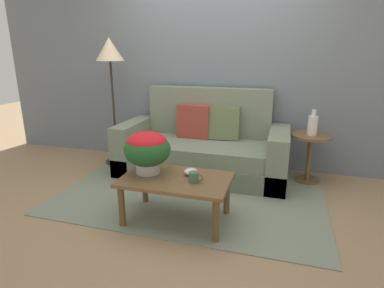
{
  "coord_description": "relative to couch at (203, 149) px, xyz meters",
  "views": [
    {
      "loc": [
        0.9,
        -2.88,
        1.48
      ],
      "look_at": [
        0.01,
        0.09,
        0.56
      ],
      "focal_mm": 29.29,
      "sensor_mm": 36.0,
      "label": 1
    }
  ],
  "objects": [
    {
      "name": "coffee_mug",
      "position": [
        0.25,
        -1.24,
        0.14
      ],
      "size": [
        0.12,
        0.08,
        0.09
      ],
      "color": "#3D664C",
      "rests_on": "coffee_table"
    },
    {
      "name": "side_table",
      "position": [
        1.25,
        0.09,
        0.08
      ],
      "size": [
        0.45,
        0.45,
        0.57
      ],
      "color": "brown",
      "rests_on": "ground"
    },
    {
      "name": "potted_plant",
      "position": [
        -0.22,
        -1.15,
        0.33
      ],
      "size": [
        0.42,
        0.42,
        0.38
      ],
      "color": "#B7B2A8",
      "rests_on": "coffee_table"
    },
    {
      "name": "area_rug",
      "position": [
        0.04,
        -0.6,
        -0.31
      ],
      "size": [
        2.75,
        1.88,
        0.01
      ],
      "primitive_type": "cube",
      "color": "gray",
      "rests_on": "ground"
    },
    {
      "name": "coffee_table",
      "position": [
        0.07,
        -1.2,
        0.04
      ],
      "size": [
        0.95,
        0.59,
        0.41
      ],
      "color": "brown",
      "rests_on": "ground"
    },
    {
      "name": "floor_lamp",
      "position": [
        -1.23,
        0.02,
        1.05
      ],
      "size": [
        0.35,
        0.35,
        1.65
      ],
      "color": "#2D2823",
      "rests_on": "ground"
    },
    {
      "name": "ground_plane",
      "position": [
        0.04,
        -0.72,
        -0.32
      ],
      "size": [
        14.0,
        14.0,
        0.0
      ],
      "primitive_type": "plane",
      "color": "#997A56"
    },
    {
      "name": "snack_bowl",
      "position": [
        0.17,
        -1.1,
        0.13
      ],
      "size": [
        0.12,
        0.12,
        0.06
      ],
      "color": "silver",
      "rests_on": "coffee_table"
    },
    {
      "name": "couch",
      "position": [
        0.0,
        0.0,
        0.0
      ],
      "size": [
        2.04,
        0.88,
        1.04
      ],
      "color": "#626B59",
      "rests_on": "ground"
    },
    {
      "name": "wall_back",
      "position": [
        0.04,
        0.47,
        1.17
      ],
      "size": [
        6.4,
        0.12,
        2.97
      ],
      "primitive_type": "cube",
      "color": "slate",
      "rests_on": "ground"
    },
    {
      "name": "table_vase",
      "position": [
        1.25,
        0.08,
        0.37
      ],
      "size": [
        0.11,
        0.11,
        0.29
      ],
      "color": "silver",
      "rests_on": "side_table"
    }
  ]
}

